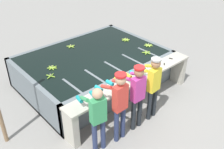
{
  "coord_description": "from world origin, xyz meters",
  "views": [
    {
      "loc": [
        -4.03,
        -3.53,
        4.38
      ],
      "look_at": [
        0.0,
        1.05,
        0.64
      ],
      "focal_mm": 42.0,
      "sensor_mm": 36.0,
      "label": 1
    }
  ],
  "objects_px": {
    "banana_bunch_floating_5": "(147,53)",
    "worker_2": "(137,92)",
    "banana_bunch_floating_0": "(52,68)",
    "banana_bunch_floating_2": "(148,45)",
    "worker_3": "(153,83)",
    "banana_bunch_floating_4": "(126,40)",
    "worker_0": "(97,114)",
    "banana_bunch_floating_3": "(51,76)",
    "worker_1": "(119,101)",
    "banana_bunch_floating_1": "(71,46)",
    "knife_0": "(173,59)",
    "knife_1": "(164,63)"
  },
  "relations": [
    {
      "from": "worker_1",
      "to": "banana_bunch_floating_4",
      "type": "distance_m",
      "value": 3.41
    },
    {
      "from": "banana_bunch_floating_0",
      "to": "banana_bunch_floating_3",
      "type": "height_order",
      "value": "same"
    },
    {
      "from": "banana_bunch_floating_1",
      "to": "knife_1",
      "type": "distance_m",
      "value": 2.88
    },
    {
      "from": "banana_bunch_floating_4",
      "to": "knife_1",
      "type": "distance_m",
      "value": 1.82
    },
    {
      "from": "worker_0",
      "to": "worker_1",
      "type": "height_order",
      "value": "worker_1"
    },
    {
      "from": "worker_2",
      "to": "banana_bunch_floating_3",
      "type": "height_order",
      "value": "worker_2"
    },
    {
      "from": "banana_bunch_floating_4",
      "to": "knife_1",
      "type": "relative_size",
      "value": 0.96
    },
    {
      "from": "worker_2",
      "to": "knife_0",
      "type": "xyz_separation_m",
      "value": [
        2.0,
        0.52,
        -0.09
      ]
    },
    {
      "from": "worker_3",
      "to": "banana_bunch_floating_5",
      "type": "bearing_deg",
      "value": 46.77
    },
    {
      "from": "banana_bunch_floating_0",
      "to": "banana_bunch_floating_1",
      "type": "bearing_deg",
      "value": 35.1
    },
    {
      "from": "banana_bunch_floating_5",
      "to": "knife_0",
      "type": "distance_m",
      "value": 0.81
    },
    {
      "from": "worker_1",
      "to": "banana_bunch_floating_4",
      "type": "xyz_separation_m",
      "value": [
        2.46,
        2.36,
        -0.12
      ]
    },
    {
      "from": "banana_bunch_floating_4",
      "to": "knife_0",
      "type": "bearing_deg",
      "value": -87.19
    },
    {
      "from": "worker_1",
      "to": "banana_bunch_floating_1",
      "type": "relative_size",
      "value": 6.24
    },
    {
      "from": "worker_1",
      "to": "banana_bunch_floating_2",
      "type": "relative_size",
      "value": 6.12
    },
    {
      "from": "banana_bunch_floating_0",
      "to": "worker_2",
      "type": "bearing_deg",
      "value": -71.12
    },
    {
      "from": "knife_0",
      "to": "banana_bunch_floating_5",
      "type": "bearing_deg",
      "value": 109.37
    },
    {
      "from": "banana_bunch_floating_3",
      "to": "banana_bunch_floating_4",
      "type": "distance_m",
      "value": 2.98
    },
    {
      "from": "worker_2",
      "to": "knife_1",
      "type": "distance_m",
      "value": 1.73
    },
    {
      "from": "worker_0",
      "to": "banana_bunch_floating_3",
      "type": "xyz_separation_m",
      "value": [
        0.06,
        1.94,
        -0.02
      ]
    },
    {
      "from": "knife_0",
      "to": "banana_bunch_floating_1",
      "type": "bearing_deg",
      "value": 123.24
    },
    {
      "from": "banana_bunch_floating_1",
      "to": "banana_bunch_floating_3",
      "type": "xyz_separation_m",
      "value": [
        -1.35,
        -1.12,
        0.0
      ]
    },
    {
      "from": "banana_bunch_floating_0",
      "to": "banana_bunch_floating_5",
      "type": "distance_m",
      "value": 2.74
    },
    {
      "from": "banana_bunch_floating_2",
      "to": "banana_bunch_floating_3",
      "type": "bearing_deg",
      "value": 172.73
    },
    {
      "from": "banana_bunch_floating_0",
      "to": "banana_bunch_floating_4",
      "type": "distance_m",
      "value": 2.71
    },
    {
      "from": "banana_bunch_floating_4",
      "to": "banana_bunch_floating_5",
      "type": "distance_m",
      "value": 1.08
    },
    {
      "from": "knife_0",
      "to": "banana_bunch_floating_4",
      "type": "bearing_deg",
      "value": 92.81
    },
    {
      "from": "worker_2",
      "to": "worker_0",
      "type": "bearing_deg",
      "value": 177.99
    },
    {
      "from": "banana_bunch_floating_2",
      "to": "banana_bunch_floating_4",
      "type": "relative_size",
      "value": 1.0
    },
    {
      "from": "banana_bunch_floating_4",
      "to": "worker_0",
      "type": "bearing_deg",
      "value": -142.56
    },
    {
      "from": "worker_0",
      "to": "banana_bunch_floating_2",
      "type": "relative_size",
      "value": 5.66
    },
    {
      "from": "banana_bunch_floating_5",
      "to": "worker_2",
      "type": "bearing_deg",
      "value": -143.69
    },
    {
      "from": "worker_3",
      "to": "banana_bunch_floating_2",
      "type": "distance_m",
      "value": 2.24
    },
    {
      "from": "worker_3",
      "to": "worker_1",
      "type": "bearing_deg",
      "value": -178.55
    },
    {
      "from": "banana_bunch_floating_3",
      "to": "knife_1",
      "type": "distance_m",
      "value": 3.05
    },
    {
      "from": "banana_bunch_floating_0",
      "to": "banana_bunch_floating_2",
      "type": "distance_m",
      "value": 3.04
    },
    {
      "from": "worker_3",
      "to": "banana_bunch_floating_4",
      "type": "distance_m",
      "value": 2.7
    },
    {
      "from": "worker_0",
      "to": "worker_1",
      "type": "distance_m",
      "value": 0.56
    },
    {
      "from": "banana_bunch_floating_2",
      "to": "knife_1",
      "type": "height_order",
      "value": "banana_bunch_floating_2"
    },
    {
      "from": "banana_bunch_floating_0",
      "to": "banana_bunch_floating_3",
      "type": "bearing_deg",
      "value": -125.71
    },
    {
      "from": "worker_2",
      "to": "worker_3",
      "type": "distance_m",
      "value": 0.55
    },
    {
      "from": "banana_bunch_floating_2",
      "to": "banana_bunch_floating_5",
      "type": "xyz_separation_m",
      "value": [
        -0.41,
        -0.3,
        0.0
      ]
    },
    {
      "from": "banana_bunch_floating_4",
      "to": "knife_1",
      "type": "bearing_deg",
      "value": -98.51
    },
    {
      "from": "worker_0",
      "to": "knife_1",
      "type": "xyz_separation_m",
      "value": [
        2.74,
        0.5,
        -0.02
      ]
    },
    {
      "from": "banana_bunch_floating_2",
      "to": "worker_3",
      "type": "bearing_deg",
      "value": -135.72
    },
    {
      "from": "worker_0",
      "to": "worker_3",
      "type": "xyz_separation_m",
      "value": [
        1.64,
        -0.03,
        0.06
      ]
    },
    {
      "from": "banana_bunch_floating_1",
      "to": "banana_bunch_floating_3",
      "type": "height_order",
      "value": "same"
    },
    {
      "from": "worker_0",
      "to": "banana_bunch_floating_2",
      "type": "bearing_deg",
      "value": 25.33
    },
    {
      "from": "banana_bunch_floating_2",
      "to": "banana_bunch_floating_1",
      "type": "bearing_deg",
      "value": 140.37
    },
    {
      "from": "worker_3",
      "to": "banana_bunch_floating_3",
      "type": "height_order",
      "value": "worker_3"
    }
  ]
}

